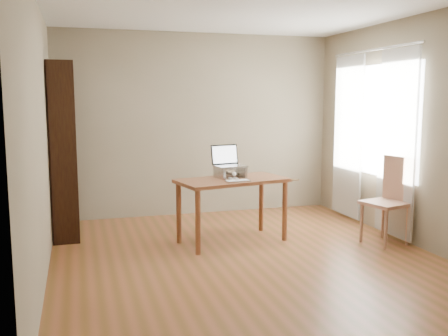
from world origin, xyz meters
TOP-DOWN VIEW (x-y plane):
  - room at (0.03, 0.01)m, footprint 4.04×4.54m
  - bookshelf at (-1.83, 1.55)m, footprint 0.30×0.90m
  - curtains at (1.92, 0.80)m, footprint 0.03×1.90m
  - desk at (0.04, 0.68)m, footprint 1.37×0.88m
  - laptop_stand at (0.04, 0.76)m, footprint 0.32×0.25m
  - laptop at (0.04, 0.83)m, footprint 0.40×0.36m
  - keyboard at (0.03, 0.46)m, footprint 0.28×0.14m
  - coaster at (0.70, 0.40)m, footprint 0.10×0.10m
  - cat at (0.01, 0.80)m, footprint 0.25×0.49m
  - chair at (1.78, 0.10)m, footprint 0.54×0.54m

SIDE VIEW (x-z plane):
  - chair at x=1.78m, z-range 0.04..1.05m
  - desk at x=0.04m, z-range 0.26..1.01m
  - coaster at x=0.70m, z-range 0.75..0.76m
  - keyboard at x=0.03m, z-range 0.75..0.77m
  - cat at x=0.01m, z-range 0.74..0.90m
  - laptop_stand at x=0.04m, z-range 0.77..0.90m
  - laptop at x=0.04m, z-range 0.82..1.07m
  - bookshelf at x=-1.83m, z-range 0.00..2.10m
  - curtains at x=1.92m, z-range 0.05..2.29m
  - room at x=0.03m, z-range -0.02..2.62m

